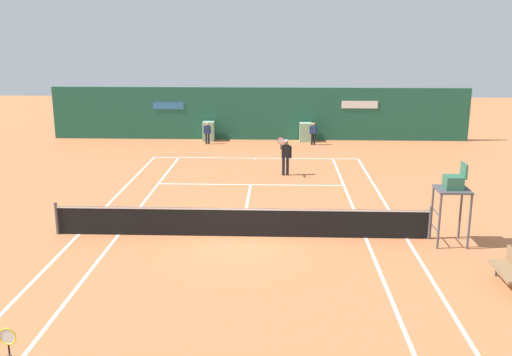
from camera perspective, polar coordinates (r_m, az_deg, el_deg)
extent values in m
plane|color=#C67042|center=(18.72, -1.48, -5.77)|extent=(80.00, 80.00, 0.00)
cube|color=white|center=(29.96, -0.06, 1.98)|extent=(10.60, 0.10, 0.01)
cube|color=white|center=(19.77, -17.07, -5.31)|extent=(0.10, 23.40, 0.01)
cube|color=white|center=(19.38, -13.42, -5.45)|extent=(0.10, 23.40, 0.01)
cube|color=white|center=(18.90, 10.78, -5.83)|extent=(0.10, 23.40, 0.01)
cube|color=white|center=(19.14, 14.65, -5.79)|extent=(0.10, 23.40, 0.01)
cube|color=white|center=(24.82, -0.54, -0.66)|extent=(8.00, 0.10, 0.01)
cube|color=white|center=(21.75, -0.94, -2.85)|extent=(0.10, 6.40, 0.01)
cube|color=white|center=(29.81, -0.07, 1.92)|extent=(0.10, 0.24, 0.01)
cylinder|color=#4C4C51|center=(19.84, -19.09, -3.78)|extent=(0.10, 0.10, 1.07)
cylinder|color=#4C4C51|center=(19.13, 16.80, -4.27)|extent=(0.10, 0.10, 1.07)
cube|color=black|center=(18.56, -1.49, -4.40)|extent=(12.00, 0.03, 0.95)
cube|color=white|center=(18.42, -1.50, -3.09)|extent=(12.00, 0.04, 0.06)
cube|color=#1E5642|center=(34.90, 0.28, 6.37)|extent=(25.00, 0.24, 3.14)
cube|color=#2D6BA8|center=(35.30, -8.66, 7.08)|extent=(1.86, 0.02, 0.44)
cube|color=white|center=(34.99, 10.20, 7.15)|extent=(2.13, 0.02, 0.44)
cube|color=#8CB793|center=(34.74, -4.71, 4.63)|extent=(0.67, 0.70, 1.15)
cube|color=#8CB793|center=(34.53, 4.91, 4.54)|extent=(0.71, 0.70, 1.12)
cylinder|color=#47474C|center=(18.28, 17.65, -4.14)|extent=(0.07, 0.07, 1.71)
cylinder|color=#47474C|center=(19.11, 16.96, -3.29)|extent=(0.07, 0.07, 1.71)
cylinder|color=#47474C|center=(18.54, 20.34, -4.11)|extent=(0.07, 0.07, 1.71)
cylinder|color=#47474C|center=(19.36, 19.54, -3.27)|extent=(0.07, 0.07, 1.71)
cylinder|color=#47474C|center=(18.80, 17.22, -4.70)|extent=(0.04, 0.81, 0.04)
cylinder|color=#47474C|center=(18.64, 17.33, -3.20)|extent=(0.04, 0.81, 0.04)
cube|color=#47474C|center=(18.57, 18.84, -1.09)|extent=(1.00, 1.00, 0.06)
cube|color=#2D664C|center=(18.51, 18.90, -0.40)|extent=(0.52, 0.56, 0.40)
cube|color=#2D664C|center=(18.51, 19.85, 0.71)|extent=(0.06, 0.56, 0.45)
cylinder|color=#38383D|center=(17.05, 22.66, -8.34)|extent=(0.06, 0.06, 0.38)
cube|color=olive|center=(16.41, 23.52, -8.46)|extent=(0.48, 1.47, 0.08)
cylinder|color=black|center=(26.38, 3.13, 1.16)|extent=(0.13, 0.13, 0.83)
cylinder|color=black|center=(26.38, 2.72, 1.16)|extent=(0.13, 0.13, 0.83)
cube|color=black|center=(26.23, 2.95, 2.65)|extent=(0.37, 0.21, 0.58)
sphere|color=#8C664C|center=(26.15, 2.96, 3.52)|extent=(0.23, 0.23, 0.23)
cylinder|color=white|center=(26.13, 2.96, 3.70)|extent=(0.22, 0.22, 0.06)
cylinder|color=black|center=(26.24, 3.45, 2.56)|extent=(0.09, 0.09, 0.56)
cylinder|color=#8C664C|center=(25.90, 2.46, 3.05)|extent=(0.09, 0.56, 0.09)
cylinder|color=black|center=(25.61, 2.46, 3.16)|extent=(0.03, 0.03, 0.22)
torus|color=#DB3838|center=(25.56, 2.47, 3.71)|extent=(0.30, 0.03, 0.30)
cylinder|color=silver|center=(25.56, 2.47, 3.71)|extent=(0.26, 0.01, 0.26)
cylinder|color=black|center=(10.50, -23.19, -15.38)|extent=(0.03, 0.03, 0.22)
torus|color=yellow|center=(10.38, -23.33, -14.17)|extent=(0.30, 0.05, 0.30)
cylinder|color=silver|center=(10.38, -23.33, -14.17)|extent=(0.26, 0.03, 0.26)
cylinder|color=black|center=(33.55, 5.79, 3.83)|extent=(0.11, 0.11, 0.66)
cylinder|color=black|center=(33.56, 5.54, 3.84)|extent=(0.11, 0.11, 0.66)
cube|color=navy|center=(33.46, 5.69, 4.78)|extent=(0.31, 0.20, 0.46)
sphere|color=tan|center=(33.40, 5.70, 5.32)|extent=(0.18, 0.18, 0.18)
cylinder|color=navy|center=(33.45, 6.00, 4.71)|extent=(0.07, 0.07, 0.45)
cylinder|color=navy|center=(33.47, 5.37, 4.73)|extent=(0.07, 0.07, 0.45)
cylinder|color=black|center=(33.74, -4.69, 3.90)|extent=(0.10, 0.10, 0.64)
cylinder|color=black|center=(33.75, -4.93, 3.89)|extent=(0.10, 0.10, 0.64)
cube|color=navy|center=(33.65, -4.83, 4.80)|extent=(0.30, 0.18, 0.45)
sphere|color=tan|center=(33.60, -4.84, 5.33)|extent=(0.18, 0.18, 0.18)
cylinder|color=navy|center=(33.64, -4.53, 4.75)|extent=(0.07, 0.07, 0.43)
cylinder|color=navy|center=(33.67, -5.13, 4.75)|extent=(0.07, 0.07, 0.43)
sphere|color=#CCE033|center=(26.65, -0.32, 0.48)|extent=(0.07, 0.07, 0.07)
sphere|color=#CCE033|center=(23.28, 8.64, -1.77)|extent=(0.07, 0.07, 0.07)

